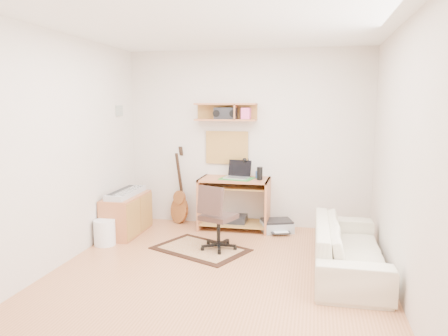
% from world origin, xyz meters
% --- Properties ---
extents(floor, '(3.60, 4.00, 0.01)m').
position_xyz_m(floor, '(0.00, 0.00, -0.01)').
color(floor, tan).
rests_on(floor, ground).
extents(ceiling, '(3.60, 4.00, 0.01)m').
position_xyz_m(ceiling, '(0.00, 0.00, 2.60)').
color(ceiling, white).
rests_on(ceiling, ground).
extents(back_wall, '(3.60, 0.01, 2.60)m').
position_xyz_m(back_wall, '(0.00, 2.00, 1.30)').
color(back_wall, beige).
rests_on(back_wall, ground).
extents(left_wall, '(0.01, 4.00, 2.60)m').
position_xyz_m(left_wall, '(-1.80, 0.00, 1.30)').
color(left_wall, beige).
rests_on(left_wall, ground).
extents(right_wall, '(0.01, 4.00, 2.60)m').
position_xyz_m(right_wall, '(1.80, 0.00, 1.30)').
color(right_wall, beige).
rests_on(right_wall, ground).
extents(wall_shelf, '(0.90, 0.25, 0.26)m').
position_xyz_m(wall_shelf, '(-0.30, 1.88, 1.70)').
color(wall_shelf, '#BA6C41').
rests_on(wall_shelf, back_wall).
extents(cork_board, '(0.64, 0.03, 0.49)m').
position_xyz_m(cork_board, '(-0.30, 1.98, 1.17)').
color(cork_board, tan).
rests_on(cork_board, back_wall).
extents(wall_photo, '(0.02, 0.20, 0.15)m').
position_xyz_m(wall_photo, '(-1.79, 1.50, 1.72)').
color(wall_photo, '#4C8CBF').
rests_on(wall_photo, left_wall).
extents(desk, '(1.00, 0.55, 0.75)m').
position_xyz_m(desk, '(-0.14, 1.73, 0.38)').
color(desk, '#BA6C41').
rests_on(desk, floor).
extents(laptop, '(0.40, 0.40, 0.26)m').
position_xyz_m(laptop, '(-0.10, 1.71, 0.88)').
color(laptop, silver).
rests_on(laptop, desk).
extents(speaker, '(0.08, 0.08, 0.19)m').
position_xyz_m(speaker, '(0.23, 1.68, 0.84)').
color(speaker, black).
rests_on(speaker, desk).
extents(desk_lamp, '(0.10, 0.10, 0.29)m').
position_xyz_m(desk_lamp, '(0.04, 1.87, 0.89)').
color(desk_lamp, black).
rests_on(desk_lamp, desk).
extents(pencil_cup, '(0.07, 0.07, 0.10)m').
position_xyz_m(pencil_cup, '(0.19, 1.83, 0.80)').
color(pencil_cup, '#325298').
rests_on(pencil_cup, desk).
extents(boombox, '(0.33, 0.15, 0.17)m').
position_xyz_m(boombox, '(-0.30, 1.87, 1.68)').
color(boombox, black).
rests_on(boombox, wall_shelf).
extents(rug, '(1.33, 1.14, 0.01)m').
position_xyz_m(rug, '(-0.39, 0.73, 0.01)').
color(rug, '#C7B485').
rests_on(rug, floor).
extents(task_chair, '(0.55, 0.55, 0.84)m').
position_xyz_m(task_chair, '(-0.16, 0.79, 0.42)').
color(task_chair, '#372620').
rests_on(task_chair, floor).
extents(cabinet, '(0.40, 0.90, 0.55)m').
position_xyz_m(cabinet, '(-1.58, 1.18, 0.28)').
color(cabinet, '#BA6C41').
rests_on(cabinet, floor).
extents(music_keyboard, '(0.26, 0.83, 0.07)m').
position_xyz_m(music_keyboard, '(-1.58, 1.18, 0.59)').
color(music_keyboard, '#B2B5BA').
rests_on(music_keyboard, cabinet).
extents(guitar, '(0.37, 0.31, 1.18)m').
position_xyz_m(guitar, '(-1.02, 1.86, 0.59)').
color(guitar, '#975A2E').
rests_on(guitar, floor).
extents(waste_basket, '(0.32, 0.32, 0.33)m').
position_xyz_m(waste_basket, '(-1.65, 0.65, 0.17)').
color(waste_basket, white).
rests_on(waste_basket, floor).
extents(printer, '(0.52, 0.46, 0.16)m').
position_xyz_m(printer, '(0.49, 1.71, 0.09)').
color(printer, '#A5A8AA').
rests_on(printer, floor).
extents(sofa, '(0.54, 1.84, 0.72)m').
position_xyz_m(sofa, '(1.38, 0.40, 0.36)').
color(sofa, beige).
rests_on(sofa, floor).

